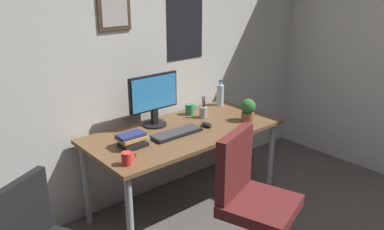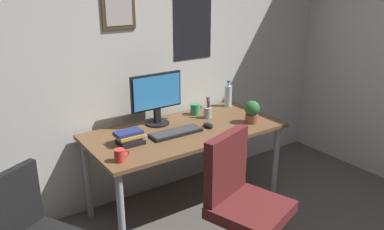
# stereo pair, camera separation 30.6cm
# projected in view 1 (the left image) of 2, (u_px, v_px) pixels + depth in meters

# --- Properties ---
(wall_back) EXTENTS (4.40, 0.10, 2.60)m
(wall_back) POSITION_uv_depth(u_px,v_px,m) (130.00, 54.00, 3.22)
(wall_back) COLOR silver
(wall_back) RESTS_ON ground_plane
(desk) EXTENTS (1.60, 0.78, 0.73)m
(desk) POSITION_uv_depth(u_px,v_px,m) (184.00, 137.00, 3.21)
(desk) COLOR brown
(desk) RESTS_ON ground_plane
(office_chair) EXTENTS (0.58, 0.60, 0.95)m
(office_chair) POSITION_uv_depth(u_px,v_px,m) (250.00, 194.00, 2.62)
(office_chair) COLOR #591E1E
(office_chair) RESTS_ON ground_plane
(monitor) EXTENTS (0.46, 0.20, 0.43)m
(monitor) POSITION_uv_depth(u_px,v_px,m) (154.00, 98.00, 3.19)
(monitor) COLOR black
(monitor) RESTS_ON desk
(keyboard) EXTENTS (0.43, 0.15, 0.03)m
(keyboard) POSITION_uv_depth(u_px,v_px,m) (176.00, 133.00, 3.07)
(keyboard) COLOR black
(keyboard) RESTS_ON desk
(computer_mouse) EXTENTS (0.06, 0.11, 0.04)m
(computer_mouse) POSITION_uv_depth(u_px,v_px,m) (207.00, 125.00, 3.23)
(computer_mouse) COLOR black
(computer_mouse) RESTS_ON desk
(water_bottle) EXTENTS (0.07, 0.07, 0.25)m
(water_bottle) POSITION_uv_depth(u_px,v_px,m) (220.00, 95.00, 3.75)
(water_bottle) COLOR silver
(water_bottle) RESTS_ON desk
(coffee_mug_near) EXTENTS (0.12, 0.08, 0.10)m
(coffee_mug_near) POSITION_uv_depth(u_px,v_px,m) (190.00, 109.00, 3.51)
(coffee_mug_near) COLOR #2D8C59
(coffee_mug_near) RESTS_ON desk
(coffee_mug_far) EXTENTS (0.11, 0.07, 0.09)m
(coffee_mug_far) POSITION_uv_depth(u_px,v_px,m) (127.00, 158.00, 2.57)
(coffee_mug_far) COLOR red
(coffee_mug_far) RESTS_ON desk
(potted_plant) EXTENTS (0.13, 0.13, 0.20)m
(potted_plant) POSITION_uv_depth(u_px,v_px,m) (248.00, 109.00, 3.34)
(potted_plant) COLOR brown
(potted_plant) RESTS_ON desk
(pen_cup) EXTENTS (0.07, 0.07, 0.20)m
(pen_cup) POSITION_uv_depth(u_px,v_px,m) (203.00, 112.00, 3.43)
(pen_cup) COLOR #9EA0A5
(pen_cup) RESTS_ON desk
(book_stack_left) EXTENTS (0.23, 0.17, 0.10)m
(book_stack_left) POSITION_uv_depth(u_px,v_px,m) (132.00, 140.00, 2.85)
(book_stack_left) COLOR black
(book_stack_left) RESTS_ON desk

